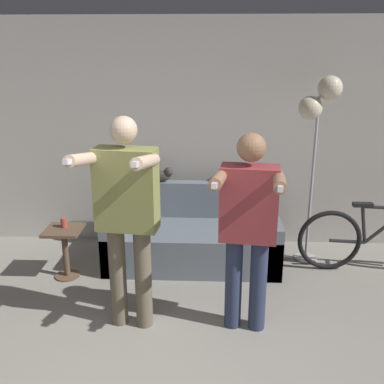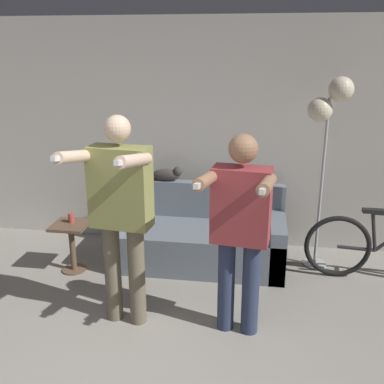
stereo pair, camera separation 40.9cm
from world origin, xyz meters
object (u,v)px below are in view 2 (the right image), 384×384
(cat, at_px, (167,174))
(floor_lamp, at_px, (329,112))
(person_right, at_px, (240,223))
(person_left, at_px, (120,207))
(couch, at_px, (199,239))
(side_table, at_px, (72,238))
(cup, at_px, (71,218))

(cat, bearing_deg, floor_lamp, -7.00)
(person_right, distance_m, floor_lamp, 1.69)
(person_left, bearing_deg, person_right, 6.35)
(couch, xyz_separation_m, person_left, (-0.47, -1.22, 0.78))
(floor_lamp, bearing_deg, cat, 173.00)
(person_right, distance_m, cat, 1.78)
(person_right, xyz_separation_m, side_table, (-1.77, 0.81, -0.60))
(floor_lamp, relative_size, side_table, 3.76)
(person_left, relative_size, floor_lamp, 0.89)
(side_table, bearing_deg, person_left, -44.95)
(floor_lamp, distance_m, cup, 2.82)
(cat, relative_size, side_table, 0.83)
(person_right, bearing_deg, cat, 127.16)
(person_right, relative_size, floor_lamp, 0.83)
(person_left, height_order, cup, person_left)
(cup, bearing_deg, person_right, -25.77)
(person_left, relative_size, side_table, 3.35)
(cat, xyz_separation_m, cup, (-0.88, -0.68, -0.32))
(cat, height_order, cup, cat)
(floor_lamp, bearing_deg, cup, -169.51)
(couch, xyz_separation_m, cat, (-0.40, 0.31, 0.63))
(person_left, relative_size, cup, 17.98)
(floor_lamp, xyz_separation_m, side_table, (-2.55, -0.52, -1.29))
(couch, bearing_deg, side_table, -162.11)
(floor_lamp, xyz_separation_m, cup, (-2.56, -0.47, -1.08))
(person_left, height_order, cat, person_left)
(cat, relative_size, floor_lamp, 0.22)
(person_left, height_order, floor_lamp, floor_lamp)
(cat, bearing_deg, cup, -142.45)
(person_left, bearing_deg, side_table, 141.51)
(person_right, height_order, floor_lamp, floor_lamp)
(couch, distance_m, person_left, 1.52)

